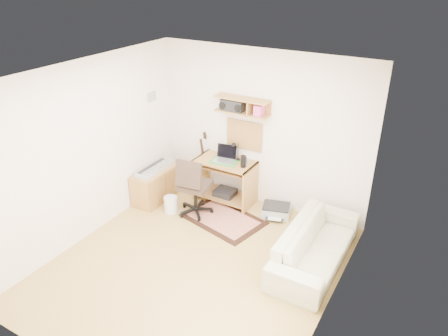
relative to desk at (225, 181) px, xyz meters
The scene contains 22 objects.
floor 1.84m from the desk, 73.29° to the right, with size 3.60×4.00×0.01m, color tan.
ceiling 2.87m from the desk, 73.29° to the right, with size 3.60×4.00×0.01m, color white.
back_wall 1.10m from the desk, 28.40° to the left, with size 3.60×0.01×2.60m, color white.
left_wall 2.34m from the desk, 126.73° to the right, with size 0.01×4.00×2.60m, color white.
right_wall 3.04m from the desk, 36.60° to the right, with size 0.01×4.00×2.60m, color white.
wall_shelf 1.35m from the desk, 34.55° to the left, with size 0.90×0.25×0.26m, color #BA8641.
cork_board 0.86m from the desk, 49.49° to the left, with size 0.64×0.03×0.49m, color tan.
wall_photo 1.86m from the desk, 169.95° to the right, with size 0.02×0.20×0.15m, color #4C8CBF.
desk is the anchor object (origin of this frame).
laptop 0.51m from the desk, 109.12° to the right, with size 0.34×0.34×0.26m, color silver, non-canonical shape.
speaker 0.60m from the desk, ahead, with size 0.09×0.09×0.20m, color black.
desk_lamp 0.58m from the desk, 40.21° to the left, with size 0.11×0.11×0.32m, color black, non-canonical shape.
pencil_cup 0.54m from the desk, 17.20° to the left, with size 0.07×0.07×0.10m, color #314695.
boombox 1.31m from the desk, 70.15° to the left, with size 0.38×0.17×0.19m, color black.
rug 0.72m from the desk, 62.95° to the right, with size 1.24×0.83×0.02m, color #D6B18F.
task_chair 0.65m from the desk, 109.27° to the right, with size 0.53×0.53×1.04m, color #362820, non-canonical shape.
cabinet 1.20m from the desk, 152.74° to the right, with size 0.40×0.90×0.55m, color #BA8641.
music_keyboard 1.21m from the desk, 152.74° to the right, with size 0.24×0.77×0.07m, color #B2B5BA.
guitar 0.59m from the desk, 166.24° to the left, with size 0.29×0.18×1.08m, color olive, non-canonical shape.
waste_basket 1.00m from the desk, 127.54° to the right, with size 0.22×0.22×0.27m, color white.
printer 1.00m from the desk, ahead, with size 0.45×0.35×0.17m, color #A5A8AA.
sofa 2.07m from the desk, 23.65° to the right, with size 1.88×0.55×0.73m, color beige.
Camera 1 is at (2.66, -3.82, 3.78)m, focal length 34.12 mm.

